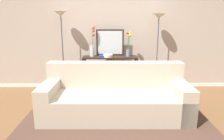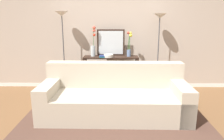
{
  "view_description": "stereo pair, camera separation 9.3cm",
  "coord_description": "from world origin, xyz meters",
  "px_view_note": "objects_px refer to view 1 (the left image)",
  "views": [
    {
      "loc": [
        -0.11,
        -3.09,
        1.62
      ],
      "look_at": [
        -0.07,
        0.92,
        0.66
      ],
      "focal_mm": 33.56,
      "sensor_mm": 36.0,
      "label": 1
    },
    {
      "loc": [
        -0.02,
        -3.09,
        1.62
      ],
      "look_at": [
        -0.07,
        0.92,
        0.66
      ],
      "focal_mm": 33.56,
      "sensor_mm": 36.0,
      "label": 2
    }
  ],
  "objects_px": {
    "book_row_under_console": "(94,89)",
    "book_stack": "(103,56)",
    "wall_mirror": "(110,43)",
    "console_table": "(110,68)",
    "couch": "(115,98)",
    "vase_short_flowers": "(129,45)",
    "floor_lamp_right": "(158,31)",
    "fruit_bowl": "(108,56)",
    "vase_tall_flowers": "(93,45)",
    "floor_lamp_left": "(62,30)"
  },
  "relations": [
    {
      "from": "couch",
      "to": "wall_mirror",
      "type": "bearing_deg",
      "value": 93.66
    },
    {
      "from": "couch",
      "to": "vase_tall_flowers",
      "type": "distance_m",
      "value": 1.54
    },
    {
      "from": "wall_mirror",
      "to": "vase_tall_flowers",
      "type": "bearing_deg",
      "value": -164.56
    },
    {
      "from": "wall_mirror",
      "to": "floor_lamp_left",
      "type": "bearing_deg",
      "value": -173.58
    },
    {
      "from": "book_row_under_console",
      "to": "book_stack",
      "type": "bearing_deg",
      "value": -24.44
    },
    {
      "from": "vase_short_flowers",
      "to": "floor_lamp_right",
      "type": "bearing_deg",
      "value": -0.65
    },
    {
      "from": "floor_lamp_right",
      "to": "book_stack",
      "type": "relative_size",
      "value": 9.23
    },
    {
      "from": "console_table",
      "to": "book_row_under_console",
      "type": "bearing_deg",
      "value": 180.0
    },
    {
      "from": "wall_mirror",
      "to": "fruit_bowl",
      "type": "bearing_deg",
      "value": -100.69
    },
    {
      "from": "vase_tall_flowers",
      "to": "fruit_bowl",
      "type": "bearing_deg",
      "value": -21.29
    },
    {
      "from": "floor_lamp_left",
      "to": "fruit_bowl",
      "type": "bearing_deg",
      "value": -6.91
    },
    {
      "from": "wall_mirror",
      "to": "fruit_bowl",
      "type": "height_order",
      "value": "wall_mirror"
    },
    {
      "from": "floor_lamp_right",
      "to": "vase_short_flowers",
      "type": "bearing_deg",
      "value": 179.35
    },
    {
      "from": "floor_lamp_right",
      "to": "vase_tall_flowers",
      "type": "relative_size",
      "value": 2.61
    },
    {
      "from": "console_table",
      "to": "vase_tall_flowers",
      "type": "bearing_deg",
      "value": 175.34
    },
    {
      "from": "couch",
      "to": "vase_tall_flowers",
      "type": "xyz_separation_m",
      "value": [
        -0.48,
        1.26,
        0.76
      ]
    },
    {
      "from": "vase_tall_flowers",
      "to": "fruit_bowl",
      "type": "distance_m",
      "value": 0.43
    },
    {
      "from": "vase_tall_flowers",
      "to": "vase_short_flowers",
      "type": "height_order",
      "value": "vase_tall_flowers"
    },
    {
      "from": "wall_mirror",
      "to": "console_table",
      "type": "bearing_deg",
      "value": -88.18
    },
    {
      "from": "couch",
      "to": "vase_short_flowers",
      "type": "xyz_separation_m",
      "value": [
        0.33,
        1.25,
        0.78
      ]
    },
    {
      "from": "console_table",
      "to": "book_row_under_console",
      "type": "height_order",
      "value": "console_table"
    },
    {
      "from": "couch",
      "to": "console_table",
      "type": "relative_size",
      "value": 2.0
    },
    {
      "from": "console_table",
      "to": "fruit_bowl",
      "type": "height_order",
      "value": "fruit_bowl"
    },
    {
      "from": "floor_lamp_left",
      "to": "vase_short_flowers",
      "type": "relative_size",
      "value": 3.26
    },
    {
      "from": "book_stack",
      "to": "book_row_under_console",
      "type": "distance_m",
      "value": 0.82
    },
    {
      "from": "floor_lamp_left",
      "to": "book_stack",
      "type": "bearing_deg",
      "value": -7.56
    },
    {
      "from": "couch",
      "to": "fruit_bowl",
      "type": "bearing_deg",
      "value": 96.77
    },
    {
      "from": "couch",
      "to": "floor_lamp_right",
      "type": "distance_m",
      "value": 1.91
    },
    {
      "from": "floor_lamp_right",
      "to": "fruit_bowl",
      "type": "distance_m",
      "value": 1.24
    },
    {
      "from": "fruit_bowl",
      "to": "book_row_under_console",
      "type": "distance_m",
      "value": 0.88
    },
    {
      "from": "vase_tall_flowers",
      "to": "floor_lamp_left",
      "type": "bearing_deg",
      "value": -179.03
    },
    {
      "from": "couch",
      "to": "fruit_bowl",
      "type": "distance_m",
      "value": 1.26
    },
    {
      "from": "floor_lamp_right",
      "to": "fruit_bowl",
      "type": "bearing_deg",
      "value": -173.67
    },
    {
      "from": "fruit_bowl",
      "to": "vase_short_flowers",
      "type": "bearing_deg",
      "value": 15.81
    },
    {
      "from": "vase_short_flowers",
      "to": "book_stack",
      "type": "distance_m",
      "value": 0.64
    },
    {
      "from": "wall_mirror",
      "to": "book_row_under_console",
      "type": "height_order",
      "value": "wall_mirror"
    },
    {
      "from": "console_table",
      "to": "book_stack",
      "type": "height_order",
      "value": "book_stack"
    },
    {
      "from": "floor_lamp_right",
      "to": "book_row_under_console",
      "type": "relative_size",
      "value": 7.21
    },
    {
      "from": "wall_mirror",
      "to": "fruit_bowl",
      "type": "xyz_separation_m",
      "value": [
        -0.05,
        -0.24,
        -0.26
      ]
    },
    {
      "from": "wall_mirror",
      "to": "fruit_bowl",
      "type": "distance_m",
      "value": 0.36
    },
    {
      "from": "floor_lamp_right",
      "to": "vase_tall_flowers",
      "type": "xyz_separation_m",
      "value": [
        -1.46,
        0.01,
        -0.32
      ]
    },
    {
      "from": "fruit_bowl",
      "to": "console_table",
      "type": "bearing_deg",
      "value": 63.85
    },
    {
      "from": "console_table",
      "to": "floor_lamp_left",
      "type": "bearing_deg",
      "value": 178.88
    },
    {
      "from": "floor_lamp_left",
      "to": "floor_lamp_right",
      "type": "height_order",
      "value": "floor_lamp_left"
    },
    {
      "from": "fruit_bowl",
      "to": "book_row_under_console",
      "type": "height_order",
      "value": "fruit_bowl"
    },
    {
      "from": "vase_short_flowers",
      "to": "fruit_bowl",
      "type": "distance_m",
      "value": 0.53
    },
    {
      "from": "floor_lamp_right",
      "to": "fruit_bowl",
      "type": "xyz_separation_m",
      "value": [
        -1.11,
        -0.12,
        -0.53
      ]
    },
    {
      "from": "couch",
      "to": "console_table",
      "type": "bearing_deg",
      "value": 93.87
    },
    {
      "from": "floor_lamp_right",
      "to": "book_row_under_console",
      "type": "height_order",
      "value": "floor_lamp_right"
    },
    {
      "from": "console_table",
      "to": "floor_lamp_left",
      "type": "xyz_separation_m",
      "value": [
        -1.07,
        0.02,
        0.86
      ]
    }
  ]
}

